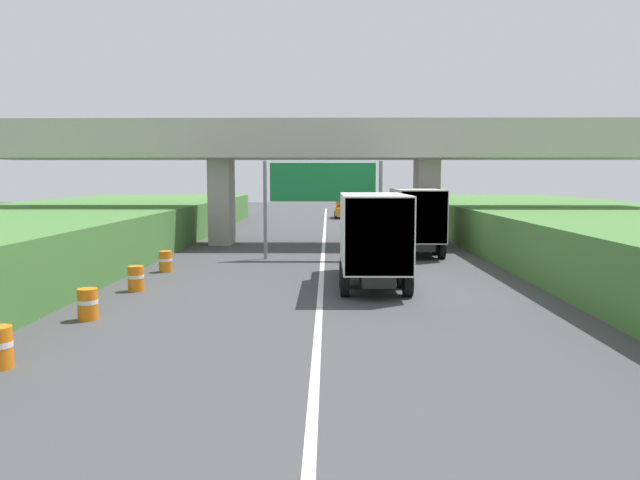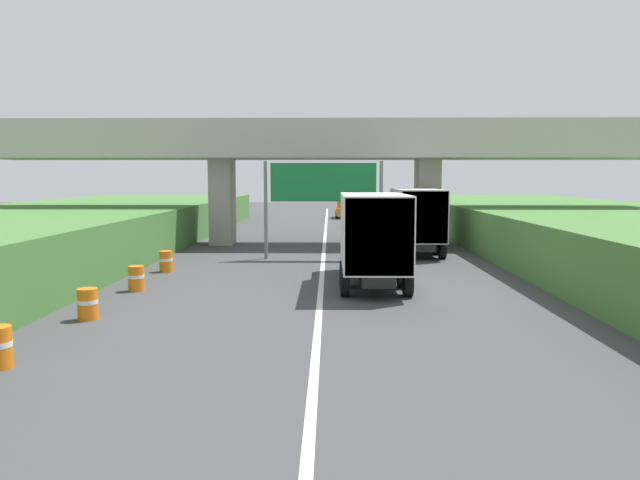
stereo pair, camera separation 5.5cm
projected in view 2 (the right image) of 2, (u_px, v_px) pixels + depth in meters
name	position (u px, v px, depth m)	size (l,w,h in m)	color
lane_centre_stripe	(323.00, 261.00, 29.02)	(0.20, 99.60, 0.01)	white
overpass_bridge	(325.00, 153.00, 35.86)	(40.00, 4.80, 7.36)	#ADA89E
overhead_highway_sign	(323.00, 188.00, 29.42)	(5.88, 0.18, 4.86)	slate
truck_white	(372.00, 234.00, 22.45)	(2.44, 7.30, 3.44)	black
truck_red	(415.00, 217.00, 31.93)	(2.44, 7.30, 3.44)	black
car_orange	(345.00, 209.00, 60.01)	(1.86, 4.10, 1.72)	orange
construction_barrel_2	(88.00, 304.00, 17.00)	(0.57, 0.57, 0.90)	orange
construction_barrel_3	(136.00, 278.00, 21.34)	(0.57, 0.57, 0.90)	orange
construction_barrel_4	(166.00, 261.00, 25.68)	(0.57, 0.57, 0.90)	orange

